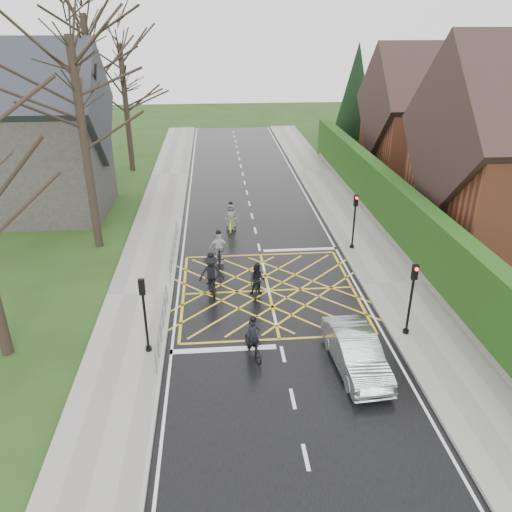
{
  "coord_description": "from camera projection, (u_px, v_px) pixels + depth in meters",
  "views": [
    {
      "loc": [
        -2.36,
        -20.48,
        11.51
      ],
      "look_at": [
        -0.5,
        1.13,
        1.3
      ],
      "focal_mm": 35.0,
      "sensor_mm": 36.0,
      "label": 1
    }
  ],
  "objects": [
    {
      "name": "traffic_light_ne",
      "position": [
        354.0,
        222.0,
        27.01
      ],
      "size": [
        0.24,
        0.31,
        3.21
      ],
      "rotation": [
        0.0,
        0.0,
        3.14
      ],
      "color": "black",
      "rests_on": "ground"
    },
    {
      "name": "traffic_light_sw",
      "position": [
        145.0,
        316.0,
        18.39
      ],
      "size": [
        0.24,
        0.31,
        3.21
      ],
      "color": "black",
      "rests_on": "ground"
    },
    {
      "name": "hedge",
      "position": [
        392.0,
        202.0,
        28.66
      ],
      "size": [
        0.9,
        38.0,
        2.8
      ],
      "primitive_type": "cube",
      "color": "#18360E",
      "rests_on": "stone_wall"
    },
    {
      "name": "railing_south",
      "position": [
        162.0,
        321.0,
        19.7
      ],
      "size": [
        0.05,
        5.04,
        1.03
      ],
      "color": "slate",
      "rests_on": "ground"
    },
    {
      "name": "cyclist_front",
      "position": [
        219.0,
        251.0,
        25.91
      ],
      "size": [
        1.02,
        1.88,
        1.87
      ],
      "rotation": [
        0.0,
        0.0,
        0.03
      ],
      "color": "black",
      "rests_on": "ground"
    },
    {
      "name": "ground",
      "position": [
        269.0,
        291.0,
        23.54
      ],
      "size": [
        120.0,
        120.0,
        0.0
      ],
      "primitive_type": "plane",
      "color": "#1E3311",
      "rests_on": "ground"
    },
    {
      "name": "cyclist_mid",
      "position": [
        212.0,
        278.0,
        23.16
      ],
      "size": [
        1.27,
        2.13,
        1.99
      ],
      "rotation": [
        0.0,
        0.0,
        0.14
      ],
      "color": "black",
      "rests_on": "ground"
    },
    {
      "name": "car",
      "position": [
        356.0,
        352.0,
        18.0
      ],
      "size": [
        1.76,
        4.3,
        1.39
      ],
      "primitive_type": "imported",
      "rotation": [
        0.0,
        0.0,
        0.07
      ],
      "color": "#ABADB2",
      "rests_on": "ground"
    },
    {
      "name": "church",
      "position": [
        34.0,
        138.0,
        31.22
      ],
      "size": [
        8.8,
        7.8,
        11.0
      ],
      "color": "#2D2B28",
      "rests_on": "ground"
    },
    {
      "name": "sidewalk_right",
      "position": [
        393.0,
        284.0,
        23.98
      ],
      "size": [
        3.0,
        80.0,
        0.15
      ],
      "primitive_type": "cube",
      "color": "gray",
      "rests_on": "ground"
    },
    {
      "name": "conifer",
      "position": [
        355.0,
        100.0,
        45.69
      ],
      "size": [
        4.6,
        4.6,
        10.0
      ],
      "color": "black",
      "rests_on": "ground"
    },
    {
      "name": "tree_near",
      "position": [
        78.0,
        101.0,
        24.89
      ],
      "size": [
        9.24,
        9.24,
        11.44
      ],
      "color": "black",
      "rests_on": "ground"
    },
    {
      "name": "cyclist_lead",
      "position": [
        231.0,
        220.0,
        30.2
      ],
      "size": [
        0.85,
        1.89,
        1.79
      ],
      "rotation": [
        0.0,
        0.0,
        -0.09
      ],
      "color": "yellow",
      "rests_on": "ground"
    },
    {
      "name": "tree_mid",
      "position": [
        90.0,
        72.0,
        31.72
      ],
      "size": [
        10.08,
        10.08,
        12.48
      ],
      "color": "black",
      "rests_on": "ground"
    },
    {
      "name": "stone_wall",
      "position": [
        388.0,
        230.0,
        29.4
      ],
      "size": [
        0.5,
        38.0,
        0.7
      ],
      "primitive_type": "cube",
      "color": "slate",
      "rests_on": "ground"
    },
    {
      "name": "cyclist_back",
      "position": [
        257.0,
        283.0,
        22.9
      ],
      "size": [
        0.84,
        1.7,
        1.65
      ],
      "rotation": [
        0.0,
        0.0,
        -0.23
      ],
      "color": "black",
      "rests_on": "ground"
    },
    {
      "name": "road",
      "position": [
        269.0,
        291.0,
        23.54
      ],
      "size": [
        9.0,
        80.0,
        0.01
      ],
      "primitive_type": "cube",
      "color": "black",
      "rests_on": "ground"
    },
    {
      "name": "traffic_light_se",
      "position": [
        411.0,
        300.0,
        19.44
      ],
      "size": [
        0.24,
        0.31,
        3.21
      ],
      "rotation": [
        0.0,
        0.0,
        3.14
      ],
      "color": "black",
      "rests_on": "ground"
    },
    {
      "name": "house_far",
      "position": [
        431.0,
        122.0,
        39.06
      ],
      "size": [
        9.8,
        8.8,
        10.3
      ],
      "color": "brown",
      "rests_on": "ground"
    },
    {
      "name": "cyclist_rear",
      "position": [
        253.0,
        343.0,
        18.79
      ],
      "size": [
        1.04,
        1.82,
        1.67
      ],
      "rotation": [
        0.0,
        0.0,
        0.27
      ],
      "color": "black",
      "rests_on": "ground"
    },
    {
      "name": "sidewalk_left",
      "position": [
        140.0,
        295.0,
        23.05
      ],
      "size": [
        3.0,
        80.0,
        0.15
      ],
      "primitive_type": "cube",
      "color": "gray",
      "rests_on": "ground"
    },
    {
      "name": "railing_north",
      "position": [
        174.0,
        245.0,
        26.46
      ],
      "size": [
        0.05,
        6.04,
        1.03
      ],
      "color": "slate",
      "rests_on": "ground"
    },
    {
      "name": "tree_far",
      "position": [
        123.0,
        82.0,
        39.6
      ],
      "size": [
        8.4,
        8.4,
        10.4
      ],
      "color": "black",
      "rests_on": "ground"
    }
  ]
}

